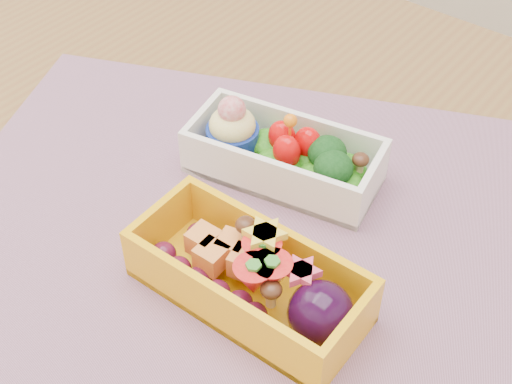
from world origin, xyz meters
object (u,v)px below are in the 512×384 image
Objects in this scene: table at (246,302)px; bento_white at (283,155)px; placemat at (245,226)px; bento_yellow at (253,278)px.

bento_white is (-0.01, 0.07, 0.12)m from table.
bento_yellow reaches higher than placemat.
bento_white reaches higher than placemat.
table is 2.42× the size of placemat.
bento_yellow is (0.05, -0.05, 0.13)m from table.
bento_white reaches higher than bento_yellow.
bento_white is at bearing 99.77° from table.
placemat is 0.07m from bento_white.
bento_yellow reaches higher than table.
placemat is at bearing 131.99° from bento_yellow.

